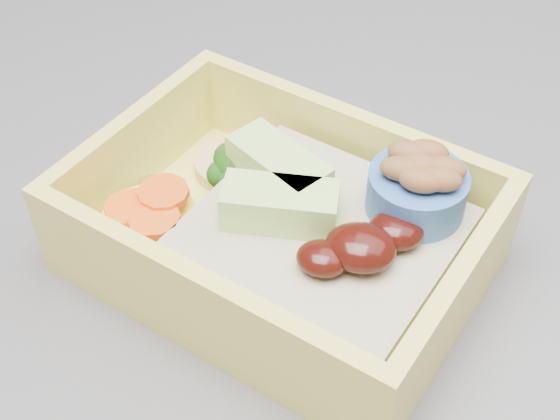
# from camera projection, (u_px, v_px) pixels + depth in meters

# --- Properties ---
(bento_box) EXTENTS (0.24, 0.20, 0.07)m
(bento_box) POSITION_uv_depth(u_px,v_px,m) (293.00, 230.00, 0.39)
(bento_box) COLOR #EEE662
(bento_box) RESTS_ON island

